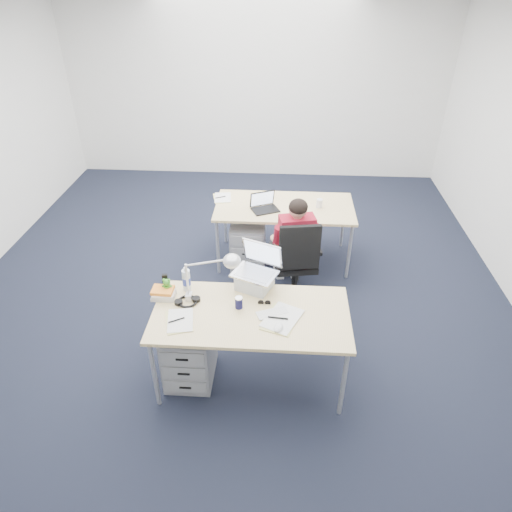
# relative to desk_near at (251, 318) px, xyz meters

# --- Properties ---
(floor) EXTENTS (7.00, 7.00, 0.00)m
(floor) POSITION_rel_desk_near_xyz_m (-0.26, 1.09, -0.68)
(floor) COLOR black
(floor) RESTS_ON ground
(room) EXTENTS (6.02, 7.02, 2.80)m
(room) POSITION_rel_desk_near_xyz_m (-0.26, 1.09, 1.03)
(room) COLOR silver
(room) RESTS_ON ground
(desk_near) EXTENTS (1.60, 0.80, 0.73)m
(desk_near) POSITION_rel_desk_near_xyz_m (0.00, 0.00, 0.00)
(desk_near) COLOR #D4B97A
(desk_near) RESTS_ON ground
(desk_far) EXTENTS (1.60, 0.80, 0.73)m
(desk_far) POSITION_rel_desk_near_xyz_m (0.25, 1.93, 0.00)
(desk_far) COLOR #D4B97A
(desk_far) RESTS_ON ground
(office_chair) EXTENTS (0.72, 0.72, 1.00)m
(office_chair) POSITION_rel_desk_near_xyz_m (0.38, 1.16, -0.40)
(office_chair) COLOR black
(office_chair) RESTS_ON ground
(seated_person) EXTENTS (0.43, 0.67, 1.16)m
(seated_person) POSITION_rel_desk_near_xyz_m (0.35, 1.33, -0.09)
(seated_person) COLOR maroon
(seated_person) RESTS_ON ground
(drawer_pedestal_near) EXTENTS (0.40, 0.50, 0.55)m
(drawer_pedestal_near) POSITION_rel_desk_near_xyz_m (-0.53, -0.01, -0.41)
(drawer_pedestal_near) COLOR #949699
(drawer_pedestal_near) RESTS_ON ground
(drawer_pedestal_far) EXTENTS (0.40, 0.50, 0.55)m
(drawer_pedestal_far) POSITION_rel_desk_near_xyz_m (-0.17, 1.82, -0.41)
(drawer_pedestal_far) COLOR #949699
(drawer_pedestal_far) RESTS_ON ground
(silver_laptop) EXTENTS (0.45, 0.40, 0.38)m
(silver_laptop) POSITION_rel_desk_near_xyz_m (0.01, 0.35, 0.24)
(silver_laptop) COLOR silver
(silver_laptop) RESTS_ON desk_near
(wireless_keyboard) EXTENTS (0.28, 0.20, 0.01)m
(wireless_keyboard) POSITION_rel_desk_near_xyz_m (0.18, 0.01, 0.05)
(wireless_keyboard) COLOR white
(wireless_keyboard) RESTS_ON desk_near
(computer_mouse) EXTENTS (0.10, 0.12, 0.04)m
(computer_mouse) POSITION_rel_desk_near_xyz_m (0.23, -0.18, 0.07)
(computer_mouse) COLOR white
(computer_mouse) RESTS_ON desk_near
(headphones) EXTENTS (0.26, 0.23, 0.04)m
(headphones) POSITION_rel_desk_near_xyz_m (-0.54, 0.10, 0.06)
(headphones) COLOR black
(headphones) RESTS_ON desk_near
(can_koozie) EXTENTS (0.08, 0.08, 0.10)m
(can_koozie) POSITION_rel_desk_near_xyz_m (-0.10, 0.07, 0.10)
(can_koozie) COLOR #151543
(can_koozie) RESTS_ON desk_near
(water_bottle) EXTENTS (0.08, 0.08, 0.23)m
(water_bottle) POSITION_rel_desk_near_xyz_m (-0.57, 0.28, 0.16)
(water_bottle) COLOR silver
(water_bottle) RESTS_ON desk_near
(bear_figurine) EXTENTS (0.09, 0.07, 0.17)m
(bear_figurine) POSITION_rel_desk_near_xyz_m (-0.72, 0.20, 0.13)
(bear_figurine) COLOR #257D21
(bear_figurine) RESTS_ON desk_near
(book_stack) EXTENTS (0.20, 0.16, 0.09)m
(book_stack) POSITION_rel_desk_near_xyz_m (-0.75, 0.16, 0.09)
(book_stack) COLOR silver
(book_stack) RESTS_ON desk_near
(cordless_phone) EXTENTS (0.05, 0.03, 0.17)m
(cordless_phone) POSITION_rel_desk_near_xyz_m (-0.75, 0.26, 0.13)
(cordless_phone) COLOR black
(cordless_phone) RESTS_ON desk_near
(papers_left) EXTENTS (0.25, 0.32, 0.01)m
(papers_left) POSITION_rel_desk_near_xyz_m (-0.56, -0.14, 0.05)
(papers_left) COLOR #DBD67F
(papers_left) RESTS_ON desk_near
(papers_right) EXTENTS (0.35, 0.41, 0.01)m
(papers_right) POSITION_rel_desk_near_xyz_m (0.24, -0.06, 0.05)
(papers_right) COLOR #DBD67F
(papers_right) RESTS_ON desk_near
(sunglasses) EXTENTS (0.11, 0.05, 0.03)m
(sunglasses) POSITION_rel_desk_near_xyz_m (0.10, 0.13, 0.06)
(sunglasses) COLOR black
(sunglasses) RESTS_ON desk_near
(desk_lamp) EXTENTS (0.42, 0.16, 0.48)m
(desk_lamp) POSITION_rel_desk_near_xyz_m (-0.39, 0.15, 0.29)
(desk_lamp) COLOR silver
(desk_lamp) RESTS_ON desk_near
(dark_laptop) EXTENTS (0.38, 0.38, 0.21)m
(dark_laptop) POSITION_rel_desk_near_xyz_m (0.03, 1.80, 0.15)
(dark_laptop) COLOR black
(dark_laptop) RESTS_ON desk_far
(far_cup) EXTENTS (0.08, 0.08, 0.10)m
(far_cup) POSITION_rel_desk_near_xyz_m (0.65, 1.92, 0.10)
(far_cup) COLOR white
(far_cup) RESTS_ON desk_far
(far_papers) EXTENTS (0.23, 0.30, 0.01)m
(far_papers) POSITION_rel_desk_near_xyz_m (-0.50, 2.08, 0.05)
(far_papers) COLOR white
(far_papers) RESTS_ON desk_far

